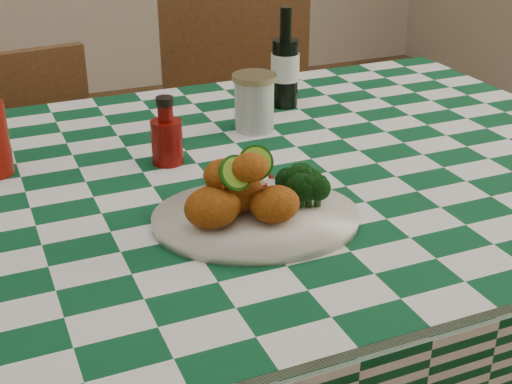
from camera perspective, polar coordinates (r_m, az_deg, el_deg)
name	(u,v)px	position (r m, az deg, el deg)	size (l,w,h in m)	color
dining_table	(214,353)	(1.48, -3.36, -12.77)	(1.66, 1.06, 0.79)	#0C4726
plate	(256,219)	(1.11, 0.00, -2.14)	(0.32, 0.25, 0.02)	silver
fried_chicken_pile	(247,185)	(1.07, -0.75, 0.56)	(0.16, 0.12, 0.10)	#A04C0F
broccoli_side	(302,185)	(1.13, 3.72, 0.59)	(0.08, 0.08, 0.06)	black
ketchup_bottle	(166,131)	(1.31, -7.18, 4.90)	(0.06, 0.06, 0.13)	#670805
mason_jar	(254,102)	(1.46, -0.13, 7.18)	(0.09, 0.09, 0.12)	#B2BCBA
beer_bottle	(285,58)	(1.59, 2.35, 10.68)	(0.06, 0.06, 0.22)	black
wooden_chair_left	(49,218)	(1.99, -16.25, -2.02)	(0.38, 0.40, 0.83)	#472814
wooden_chair_right	(248,139)	(2.16, -0.65, 4.23)	(0.47, 0.49, 1.03)	#472814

